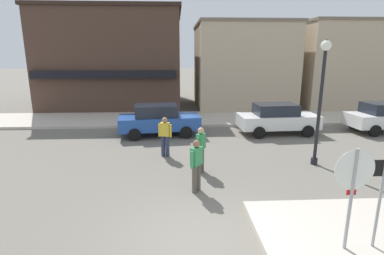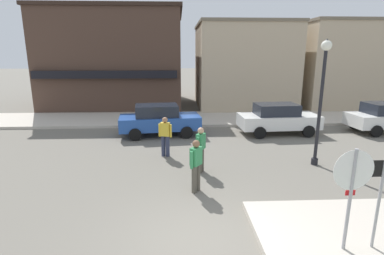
% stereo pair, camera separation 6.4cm
% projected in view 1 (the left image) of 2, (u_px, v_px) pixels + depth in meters
% --- Properties ---
extents(ground_plane, '(160.00, 160.00, 0.00)m').
position_uv_depth(ground_plane, '(202.00, 243.00, 6.59)').
color(ground_plane, '#6B665B').
extents(kerb_far, '(80.00, 4.00, 0.15)m').
position_uv_depth(kerb_far, '(185.00, 119.00, 18.73)').
color(kerb_far, beige).
rests_on(kerb_far, ground).
extents(stop_sign, '(0.82, 0.07, 2.30)m').
position_uv_depth(stop_sign, '(352.00, 187.00, 5.85)').
color(stop_sign, '#9E9EA3').
rests_on(stop_sign, ground).
extents(one_way_sign, '(0.60, 0.06, 2.10)m').
position_uv_depth(one_way_sign, '(381.00, 194.00, 5.95)').
color(one_way_sign, '#9E9EA3').
rests_on(one_way_sign, ground).
extents(lamp_post, '(0.36, 0.36, 4.54)m').
position_uv_depth(lamp_post, '(322.00, 85.00, 10.55)').
color(lamp_post, black).
rests_on(lamp_post, ground).
extents(parked_car_nearest, '(4.17, 2.23, 1.56)m').
position_uv_depth(parked_car_nearest, '(159.00, 120.00, 15.08)').
color(parked_car_nearest, '#234C9E').
rests_on(parked_car_nearest, ground).
extents(parked_car_second, '(4.08, 2.04, 1.56)m').
position_uv_depth(parked_car_second, '(277.00, 118.00, 15.39)').
color(parked_car_second, white).
rests_on(parked_car_second, ground).
extents(pedestrian_crossing_near, '(0.55, 0.31, 1.61)m').
position_uv_depth(pedestrian_crossing_near, '(165.00, 135.00, 11.94)').
color(pedestrian_crossing_near, '#2D334C').
rests_on(pedestrian_crossing_near, ground).
extents(pedestrian_crossing_far, '(0.40, 0.49, 1.61)m').
position_uv_depth(pedestrian_crossing_far, '(196.00, 164.00, 8.83)').
color(pedestrian_crossing_far, '#4C473D').
rests_on(pedestrian_crossing_far, ground).
extents(pedestrian_kerb_side, '(0.37, 0.53, 1.61)m').
position_uv_depth(pedestrian_kerb_side, '(201.00, 148.00, 10.31)').
color(pedestrian_kerb_side, '#4C473D').
rests_on(pedestrian_kerb_side, ground).
extents(building_corner_shop, '(10.23, 9.15, 7.23)m').
position_uv_depth(building_corner_shop, '(117.00, 59.00, 23.74)').
color(building_corner_shop, '#473328').
rests_on(building_corner_shop, ground).
extents(building_storefront_left_near, '(6.95, 7.41, 6.25)m').
position_uv_depth(building_storefront_left_near, '(241.00, 66.00, 23.22)').
color(building_storefront_left_near, tan).
rests_on(building_storefront_left_near, ground).
extents(building_storefront_left_mid, '(5.77, 6.49, 6.36)m').
position_uv_depth(building_storefront_left_mid, '(332.00, 65.00, 23.20)').
color(building_storefront_left_mid, tan).
rests_on(building_storefront_left_mid, ground).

